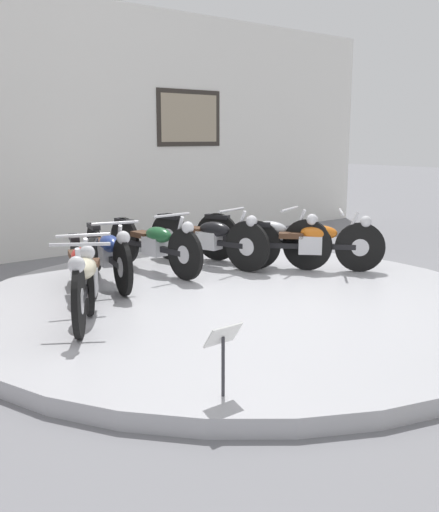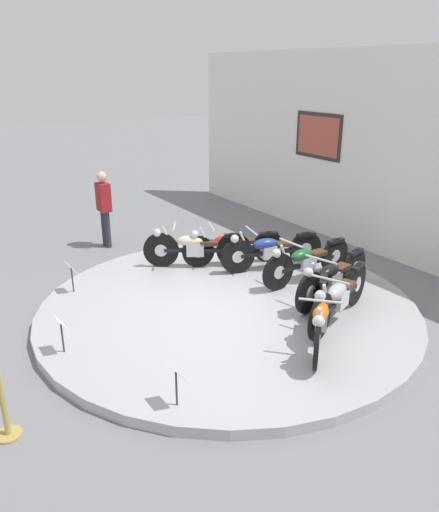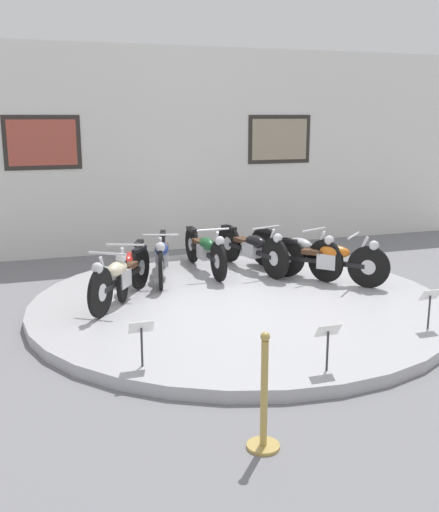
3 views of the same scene
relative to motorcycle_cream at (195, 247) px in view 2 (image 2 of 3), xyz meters
name	(u,v)px [view 2 (image 2 of 3)]	position (x,y,z in m)	size (l,w,h in m)	color
ground_plane	(228,312)	(1.62, -0.37, -0.54)	(60.00, 60.00, 0.00)	slate
display_platform	(228,307)	(1.62, -0.37, -0.46)	(5.90, 5.90, 0.14)	#ADADB2
back_wall	(412,160)	(1.62, 3.78, 1.47)	(14.00, 0.22, 4.02)	white
motorcycle_cream	(195,247)	(0.00, 0.00, 0.00)	(1.14, 1.71, 0.80)	black
motorcycle_red	(231,246)	(0.26, 0.63, -0.02)	(0.78, 1.84, 0.78)	black
motorcycle_blue	(270,249)	(0.85, 1.09, -0.01)	(0.65, 1.94, 0.80)	black
motorcycle_green	(306,260)	(1.63, 1.25, -0.01)	(0.54, 1.99, 0.80)	black
motorcycle_black	(332,276)	(2.40, 1.09, 0.00)	(0.63, 1.97, 0.81)	black
motorcycle_silver	(339,296)	(2.99, 0.63, 0.01)	(0.82, 1.90, 0.82)	black
motorcycle_orange	(320,315)	(3.25, 0.00, 0.00)	(1.40, 1.50, 0.80)	black
info_placard_front_left	(71,271)	(-0.16, -2.27, -0.03)	(0.26, 0.11, 0.51)	#333338
info_placard_front_centre	(61,327)	(1.62, -2.97, -0.03)	(0.26, 0.11, 0.51)	#333338
info_placard_front_right	(176,376)	(3.41, -2.27, -0.03)	(0.26, 0.11, 0.51)	#333338
visitor_standing	(104,205)	(-2.40, -0.81, 0.38)	(0.36, 0.22, 1.63)	#2D2D38
stanchion_post_right_of_entry	(4,409)	(2.72, -3.91, -0.19)	(0.28, 0.28, 1.02)	tan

